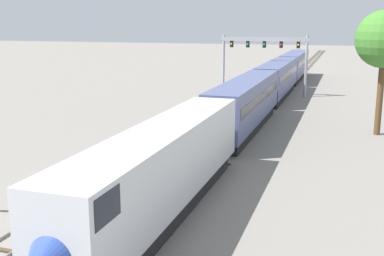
{
  "coord_description": "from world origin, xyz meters",
  "views": [
    {
      "loc": [
        10.76,
        -18.07,
        10.07
      ],
      "look_at": [
        1.0,
        12.0,
        3.0
      ],
      "focal_mm": 44.55,
      "sensor_mm": 36.0,
      "label": 1
    }
  ],
  "objects": [
    {
      "name": "passenger_train",
      "position": [
        2.0,
        36.15,
        2.6
      ],
      "size": [
        3.04,
        85.08,
        4.8
      ],
      "color": "silver",
      "rests_on": "ground"
    },
    {
      "name": "signal_gantry",
      "position": [
        -0.25,
        48.08,
        6.11
      ],
      "size": [
        12.1,
        0.49,
        8.32
      ],
      "color": "#999BA0",
      "rests_on": "ground"
    },
    {
      "name": "track_main",
      "position": [
        2.0,
        60.0,
        0.07
      ],
      "size": [
        2.6,
        200.0,
        0.16
      ],
      "color": "slate",
      "rests_on": "ground"
    },
    {
      "name": "track_near",
      "position": [
        -3.5,
        40.0,
        0.07
      ],
      "size": [
        2.6,
        160.0,
        0.16
      ],
      "color": "slate",
      "rests_on": "ground"
    },
    {
      "name": "ground_plane",
      "position": [
        0.0,
        0.0,
        0.0
      ],
      "size": [
        400.0,
        400.0,
        0.0
      ],
      "primitive_type": "plane",
      "color": "gray"
    }
  ]
}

